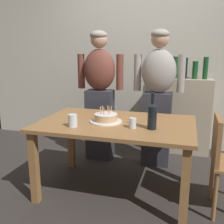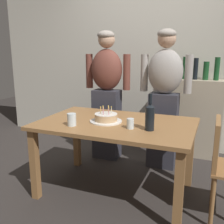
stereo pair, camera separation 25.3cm
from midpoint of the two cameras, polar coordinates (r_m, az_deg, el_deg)
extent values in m
plane|color=#332D2B|center=(2.84, 3.49, -16.75)|extent=(10.00, 10.00, 0.00)
cube|color=beige|center=(3.97, 11.06, 11.29)|extent=(5.20, 0.10, 2.60)
cube|color=olive|center=(2.56, 3.72, -2.62)|extent=(1.50, 0.96, 0.03)
cube|color=olive|center=(2.64, -13.81, -11.05)|extent=(0.07, 0.07, 0.70)
cube|color=olive|center=(2.21, 17.66, -16.39)|extent=(0.07, 0.07, 0.70)
cube|color=olive|center=(3.29, -5.46, -5.77)|extent=(0.07, 0.07, 0.70)
cube|color=olive|center=(2.95, 18.99, -8.73)|extent=(0.07, 0.07, 0.70)
cylinder|color=white|center=(2.56, 1.51, -2.04)|extent=(0.31, 0.31, 0.01)
cylinder|color=tan|center=(2.55, 1.51, -1.22)|extent=(0.22, 0.22, 0.06)
cylinder|color=silver|center=(2.54, 1.52, -0.46)|extent=(0.22, 0.22, 0.01)
cylinder|color=pink|center=(2.49, 1.02, 0.01)|extent=(0.01, 0.01, 0.06)
sphere|color=#F9C64C|center=(2.48, 1.02, 0.83)|extent=(0.01, 0.01, 0.01)
cylinder|color=pink|center=(2.49, 2.19, 0.02)|extent=(0.01, 0.01, 0.06)
sphere|color=#F9C64C|center=(2.49, 2.20, 0.84)|extent=(0.01, 0.01, 0.01)
cylinder|color=beige|center=(2.54, 2.68, 0.26)|extent=(0.01, 0.01, 0.06)
sphere|color=#F9C64C|center=(2.53, 2.69, 1.06)|extent=(0.01, 0.01, 0.01)
cylinder|color=#EAB266|center=(2.58, 2.01, 0.48)|extent=(0.01, 0.01, 0.06)
sphere|color=#F9C64C|center=(2.57, 2.02, 1.27)|extent=(0.01, 0.01, 0.01)
cylinder|color=pink|center=(2.58, 0.88, 0.46)|extent=(0.01, 0.01, 0.06)
sphere|color=#F9C64C|center=(2.57, 0.88, 1.25)|extent=(0.01, 0.01, 0.01)
cylinder|color=#EAB266|center=(2.53, 0.37, 0.23)|extent=(0.01, 0.01, 0.06)
sphere|color=#F9C64C|center=(2.52, 0.37, 1.04)|extent=(0.01, 0.01, 0.01)
cylinder|color=silver|center=(2.43, -5.83, -1.69)|extent=(0.08, 0.08, 0.12)
cylinder|color=silver|center=(2.35, 7.10, -2.56)|extent=(0.06, 0.06, 0.09)
cylinder|color=black|center=(2.31, 11.34, -1.49)|extent=(0.08, 0.08, 0.21)
cone|color=black|center=(2.29, 11.47, 1.36)|extent=(0.08, 0.08, 0.03)
cylinder|color=black|center=(2.27, 11.54, 2.82)|extent=(0.03, 0.03, 0.09)
cube|color=#33333D|center=(3.49, 0.95, -2.71)|extent=(0.34, 0.23, 0.92)
ellipsoid|color=brown|center=(3.37, 1.00, 9.16)|extent=(0.41, 0.27, 0.52)
sphere|color=tan|center=(3.36, 1.02, 15.47)|extent=(0.21, 0.21, 0.21)
ellipsoid|color=gray|center=(3.35, 0.93, 16.38)|extent=(0.21, 0.21, 0.12)
cylinder|color=brown|center=(3.31, 5.43, 8.58)|extent=(0.09, 0.09, 0.44)
cylinder|color=brown|center=(3.50, -2.85, 8.87)|extent=(0.09, 0.09, 0.44)
cube|color=#33333D|center=(3.31, 13.12, -3.97)|extent=(0.34, 0.23, 0.92)
ellipsoid|color=#9E9993|center=(3.18, 13.81, 8.53)|extent=(0.41, 0.27, 0.52)
sphere|color=tan|center=(3.17, 14.19, 15.21)|extent=(0.21, 0.21, 0.21)
ellipsoid|color=gray|center=(3.16, 14.21, 16.17)|extent=(0.21, 0.21, 0.12)
cylinder|color=#9E9993|center=(3.18, 18.54, 7.77)|extent=(0.09, 0.09, 0.44)
cylinder|color=#9E9993|center=(3.26, 9.29, 8.39)|extent=(0.09, 0.09, 0.44)
cube|color=olive|center=(2.40, 24.61, -6.20)|extent=(0.04, 0.40, 0.40)
cylinder|color=olive|center=(2.42, 23.95, -17.65)|extent=(0.04, 0.04, 0.45)
cylinder|color=olive|center=(2.74, 23.77, -13.89)|extent=(0.04, 0.04, 0.45)
cube|color=tan|center=(3.78, 18.88, -1.20)|extent=(0.76, 0.30, 1.05)
cylinder|color=#194723|center=(3.70, 15.59, 8.87)|extent=(0.07, 0.07, 0.25)
cylinder|color=#194723|center=(3.69, 17.63, 9.10)|extent=(0.08, 0.08, 0.29)
cylinder|color=black|center=(3.68, 19.65, 8.83)|extent=(0.06, 0.06, 0.28)
cylinder|color=#194723|center=(3.68, 21.66, 8.32)|extent=(0.07, 0.07, 0.24)
cylinder|color=#194723|center=(3.68, 23.73, 8.58)|extent=(0.07, 0.07, 0.29)
camera|label=1|loc=(0.13, -87.14, 0.68)|focal=42.05mm
camera|label=2|loc=(0.13, 92.86, -0.68)|focal=42.05mm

